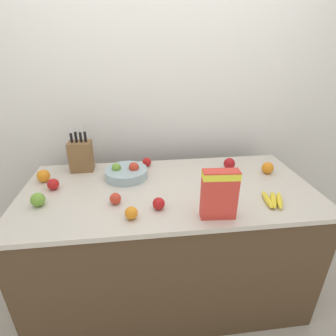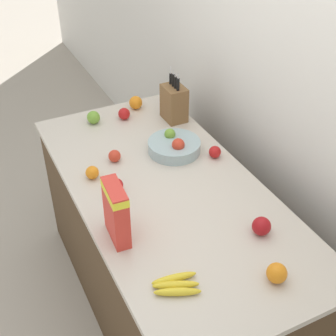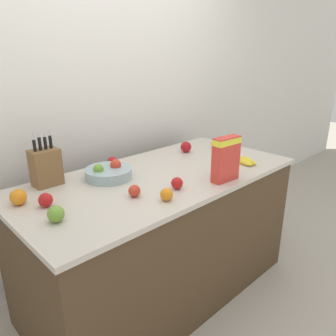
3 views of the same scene
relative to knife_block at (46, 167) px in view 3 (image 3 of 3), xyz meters
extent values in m
plane|color=#B2A899|center=(0.59, -0.34, -1.00)|extent=(14.00, 14.00, 0.00)
cube|color=silver|center=(0.59, 0.32, 0.30)|extent=(9.00, 0.06, 2.60)
cube|color=#4C3823|center=(0.59, -0.34, -0.57)|extent=(1.82, 0.85, 0.86)
cube|color=beige|center=(0.59, -0.34, -0.13)|extent=(1.85, 0.88, 0.03)
cube|color=brown|center=(0.00, 0.00, 0.00)|extent=(0.16, 0.12, 0.21)
cylinder|color=black|center=(-0.05, 0.00, 0.14)|extent=(0.02, 0.02, 0.07)
cube|color=silver|center=(-0.05, 0.00, 0.19)|extent=(0.01, 0.00, 0.04)
cylinder|color=black|center=(-0.02, 0.00, 0.14)|extent=(0.02, 0.02, 0.07)
cube|color=silver|center=(-0.02, 0.00, 0.19)|extent=(0.01, 0.00, 0.03)
cylinder|color=black|center=(0.02, 0.00, 0.14)|extent=(0.02, 0.02, 0.07)
cube|color=silver|center=(0.02, 0.00, 0.18)|extent=(0.01, 0.00, 0.02)
cylinder|color=black|center=(0.05, 0.00, 0.14)|extent=(0.02, 0.02, 0.07)
cube|color=silver|center=(0.05, 0.00, 0.19)|extent=(0.01, 0.00, 0.03)
cube|color=red|center=(0.81, -0.68, 0.03)|extent=(0.19, 0.08, 0.27)
cube|color=yellow|center=(0.81, -0.68, 0.14)|extent=(0.19, 0.08, 0.04)
cylinder|color=#99B2B7|center=(0.32, -0.16, -0.08)|extent=(0.29, 0.29, 0.06)
sphere|color=red|center=(0.37, -0.16, -0.04)|extent=(0.07, 0.07, 0.07)
sphere|color=#6B9E33|center=(0.25, -0.15, -0.04)|extent=(0.06, 0.06, 0.06)
ellipsoid|color=yellow|center=(1.20, -0.59, -0.09)|extent=(0.10, 0.18, 0.03)
ellipsoid|color=yellow|center=(1.17, -0.58, -0.09)|extent=(0.10, 0.18, 0.03)
ellipsoid|color=yellow|center=(1.14, -0.57, -0.09)|extent=(0.06, 0.19, 0.03)
sphere|color=#A31419|center=(1.06, -0.11, -0.07)|extent=(0.08, 0.08, 0.08)
sphere|color=red|center=(0.26, -0.49, -0.08)|extent=(0.07, 0.07, 0.07)
sphere|color=#6B9E33|center=(-0.17, -0.46, -0.07)|extent=(0.08, 0.08, 0.08)
sphere|color=red|center=(-0.13, -0.27, -0.07)|extent=(0.07, 0.07, 0.07)
sphere|color=red|center=(0.47, 0.01, -0.08)|extent=(0.07, 0.07, 0.07)
sphere|color=red|center=(0.50, -0.57, -0.08)|extent=(0.07, 0.07, 0.07)
sphere|color=orange|center=(0.36, -0.64, -0.08)|extent=(0.07, 0.07, 0.07)
sphere|color=orange|center=(-0.22, -0.16, -0.07)|extent=(0.08, 0.08, 0.08)
sphere|color=orange|center=(1.31, -0.22, -0.07)|extent=(0.08, 0.08, 0.08)
camera|label=1|loc=(0.41, -1.79, 0.72)|focal=28.00mm
camera|label=2|loc=(2.23, -1.14, 1.32)|focal=50.00mm
camera|label=3|loc=(-0.72, -1.78, 0.63)|focal=35.00mm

